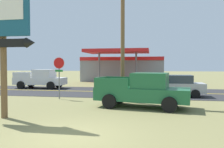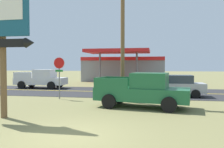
# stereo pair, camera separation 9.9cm
# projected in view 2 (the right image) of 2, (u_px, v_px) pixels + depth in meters

# --- Properties ---
(ground_plane) EXTENTS (180.00, 180.00, 0.00)m
(ground_plane) POSITION_uv_depth(u_px,v_px,m) (69.00, 136.00, 7.82)
(ground_plane) COLOR olive
(road_asphalt) EXTENTS (140.00, 8.00, 0.02)m
(road_asphalt) POSITION_uv_depth(u_px,v_px,m) (122.00, 92.00, 20.59)
(road_asphalt) COLOR #2B2B2D
(road_asphalt) RESTS_ON ground
(road_centre_line) EXTENTS (126.00, 0.20, 0.01)m
(road_centre_line) POSITION_uv_depth(u_px,v_px,m) (122.00, 92.00, 20.59)
(road_centre_line) COLOR gold
(road_centre_line) RESTS_ON road_asphalt
(motel_sign) EXTENTS (3.03, 0.54, 6.01)m
(motel_sign) POSITION_uv_depth(u_px,v_px,m) (2.00, 27.00, 10.27)
(motel_sign) COLOR brown
(motel_sign) RESTS_ON ground
(stop_sign) EXTENTS (0.80, 0.08, 2.95)m
(stop_sign) POSITION_uv_depth(u_px,v_px,m) (59.00, 70.00, 16.36)
(stop_sign) COLOR slate
(stop_sign) RESTS_ON ground
(utility_pole) EXTENTS (1.76, 0.26, 9.33)m
(utility_pole) POSITION_uv_depth(u_px,v_px,m) (123.00, 26.00, 15.12)
(utility_pole) COLOR brown
(utility_pole) RESTS_ON ground
(gas_station) EXTENTS (12.00, 11.50, 4.40)m
(gas_station) POSITION_uv_depth(u_px,v_px,m) (124.00, 68.00, 35.37)
(gas_station) COLOR gray
(gas_station) RESTS_ON ground
(pickup_green_parked_on_lawn) EXTENTS (5.45, 2.86, 1.96)m
(pickup_green_parked_on_lawn) POSITION_uv_depth(u_px,v_px,m) (143.00, 90.00, 13.11)
(pickup_green_parked_on_lawn) COLOR #1E6038
(pickup_green_parked_on_lawn) RESTS_ON ground
(pickup_white_on_road) EXTENTS (5.20, 2.24, 1.96)m
(pickup_white_on_road) POSITION_uv_depth(u_px,v_px,m) (42.00, 79.00, 24.13)
(pickup_white_on_road) COLOR silver
(pickup_white_on_road) RESTS_ON ground
(car_silver_mid_lane) EXTENTS (4.20, 2.00, 1.64)m
(car_silver_mid_lane) POSITION_uv_depth(u_px,v_px,m) (176.00, 86.00, 17.78)
(car_silver_mid_lane) COLOR #A8AAAF
(car_silver_mid_lane) RESTS_ON ground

